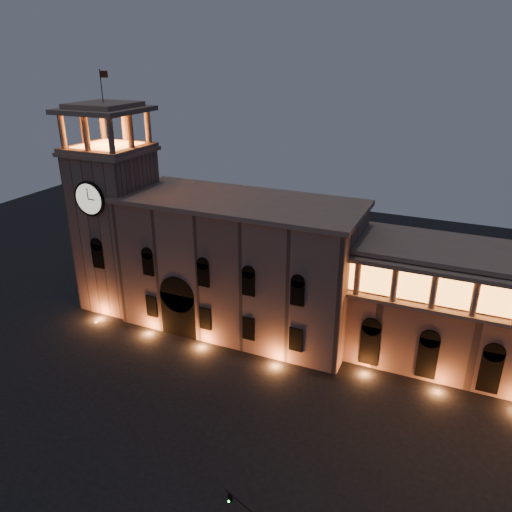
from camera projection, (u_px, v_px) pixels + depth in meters
name	position (u px, v px, depth m)	size (l,w,h in m)	color
ground	(163.00, 433.00, 48.75)	(160.00, 160.00, 0.00)	black
government_building	(239.00, 265.00, 64.67)	(30.80, 12.80, 17.60)	#826055
clock_tower	(117.00, 222.00, 69.30)	(9.80, 9.80, 32.40)	#826055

